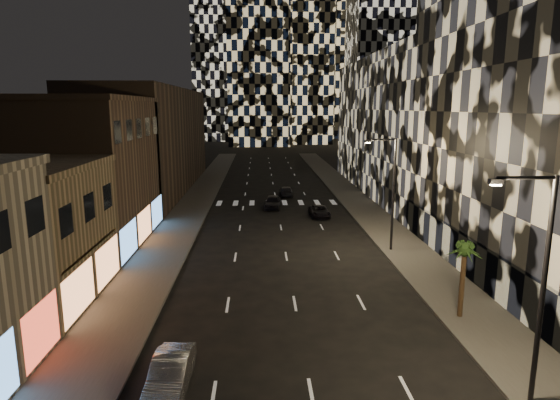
{
  "coord_description": "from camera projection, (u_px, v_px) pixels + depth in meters",
  "views": [
    {
      "loc": [
        -2.04,
        -6.14,
        11.54
      ],
      "look_at": [
        -0.82,
        21.61,
        6.0
      ],
      "focal_mm": 30.0,
      "sensor_mm": 36.0,
      "label": 1
    }
  ],
  "objects": [
    {
      "name": "car_dark_midlane",
      "position": [
        273.0,
        202.0,
        54.12
      ],
      "size": [
        2.17,
        4.48,
        1.47
      ],
      "primitive_type": "imported",
      "rotation": [
        0.0,
        0.0,
        -0.1
      ],
      "color": "black",
      "rests_on": "ground"
    },
    {
      "name": "streetlight_far",
      "position": [
        391.0,
        186.0,
        37.06
      ],
      "size": [
        2.55,
        0.25,
        9.0
      ],
      "color": "black",
      "rests_on": "sidewalk_right"
    },
    {
      "name": "streetlight_near",
      "position": [
        538.0,
        275.0,
        17.47
      ],
      "size": [
        2.55,
        0.25,
        9.0
      ],
      "color": "black",
      "rests_on": "sidewalk_right"
    },
    {
      "name": "retail_brown",
      "position": [
        82.0,
        174.0,
        39.27
      ],
      "size": [
        10.0,
        15.0,
        12.0
      ],
      "primitive_type": "cube",
      "color": "brown",
      "rests_on": "ground"
    },
    {
      "name": "curb_right",
      "position": [
        340.0,
        202.0,
        57.67
      ],
      "size": [
        0.2,
        120.0,
        0.15
      ],
      "primitive_type": "cube",
      "color": "#4C4C47",
      "rests_on": "ground"
    },
    {
      "name": "retail_tan",
      "position": [
        5.0,
        238.0,
        27.42
      ],
      "size": [
        10.0,
        10.0,
        8.0
      ],
      "primitive_type": "cube",
      "color": "#867250",
      "rests_on": "ground"
    },
    {
      "name": "car_dark_oncoming",
      "position": [
        286.0,
        191.0,
        61.63
      ],
      "size": [
        1.82,
        4.31,
        1.24
      ],
      "primitive_type": "imported",
      "rotation": [
        0.0,
        0.0,
        3.12
      ],
      "color": "black",
      "rests_on": "ground"
    },
    {
      "name": "sidewalk_right",
      "position": [
        357.0,
        201.0,
        57.76
      ],
      "size": [
        4.0,
        120.0,
        0.15
      ],
      "primitive_type": "cube",
      "color": "#47443F",
      "rests_on": "ground"
    },
    {
      "name": "car_dark_rightlane",
      "position": [
        319.0,
        211.0,
        49.89
      ],
      "size": [
        2.06,
        4.3,
        1.18
      ],
      "primitive_type": "imported",
      "rotation": [
        0.0,
        0.0,
        0.02
      ],
      "color": "black",
      "rests_on": "ground"
    },
    {
      "name": "midrise_base",
      "position": [
        466.0,
        253.0,
        32.6
      ],
      "size": [
        0.6,
        25.0,
        3.0
      ],
      "primitive_type": "cube",
      "color": "#383838",
      "rests_on": "ground"
    },
    {
      "name": "retail_filler_left",
      "position": [
        152.0,
        140.0,
        65.04
      ],
      "size": [
        10.0,
        40.0,
        14.0
      ],
      "primitive_type": "cube",
      "color": "brown",
      "rests_on": "ground"
    },
    {
      "name": "sidewalk_left",
      "position": [
        194.0,
        203.0,
        56.9
      ],
      "size": [
        4.0,
        120.0,
        0.15
      ],
      "primitive_type": "cube",
      "color": "#47443F",
      "rests_on": "ground"
    },
    {
      "name": "midrise_filler_right",
      "position": [
        422.0,
        126.0,
        63.31
      ],
      "size": [
        16.0,
        40.0,
        18.0
      ],
      "primitive_type": "cube",
      "color": "#232326",
      "rests_on": "ground"
    },
    {
      "name": "palm_tree",
      "position": [
        464.0,
        255.0,
        25.27
      ],
      "size": [
        2.18,
        2.13,
        4.27
      ],
      "color": "#47331E",
      "rests_on": "sidewalk_right"
    },
    {
      "name": "curb_left",
      "position": [
        212.0,
        203.0,
        56.99
      ],
      "size": [
        0.2,
        120.0,
        0.15
      ],
      "primitive_type": "cube",
      "color": "#4C4C47",
      "rests_on": "ground"
    },
    {
      "name": "car_silver_parked",
      "position": [
        170.0,
        374.0,
        19.34
      ],
      "size": [
        1.59,
        4.29,
        1.4
      ],
      "primitive_type": "imported",
      "rotation": [
        0.0,
        0.0,
        -0.02
      ],
      "color": "gray",
      "rests_on": "ground"
    }
  ]
}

